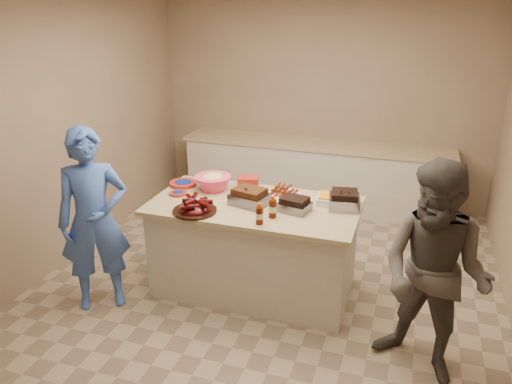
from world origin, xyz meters
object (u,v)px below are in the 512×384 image
(island, at_px, (254,288))
(bbq_bottle_b, at_px, (259,224))
(rib_platter, at_px, (195,212))
(coleslaw_bowl, at_px, (213,190))
(bbq_bottle_a, at_px, (272,217))
(roasting_pan, at_px, (344,208))
(guest_blue, at_px, (105,302))
(guest_gray, at_px, (420,370))
(mustard_bottle, at_px, (243,200))
(plastic_cup, at_px, (204,187))

(island, bearing_deg, bbq_bottle_b, -65.87)
(rib_platter, distance_m, coleslaw_bowl, 0.56)
(island, bearing_deg, bbq_bottle_a, -43.86)
(rib_platter, xyz_separation_m, roasting_pan, (1.26, 0.51, 0.00))
(bbq_bottle_b, bearing_deg, coleslaw_bowl, 137.96)
(bbq_bottle_b, bearing_deg, rib_platter, 174.48)
(guest_blue, xyz_separation_m, guest_gray, (2.89, -0.03, 0.00))
(bbq_bottle_a, bearing_deg, mustard_bottle, 141.88)
(mustard_bottle, height_order, guest_blue, mustard_bottle)
(plastic_cup, bearing_deg, guest_gray, -23.49)
(bbq_bottle_b, relative_size, guest_blue, 0.11)
(coleslaw_bowl, relative_size, bbq_bottle_a, 1.78)
(guest_blue, bearing_deg, bbq_bottle_a, -18.70)
(rib_platter, distance_m, mustard_bottle, 0.51)
(bbq_bottle_a, height_order, bbq_bottle_b, bbq_bottle_a)
(island, height_order, roasting_pan, roasting_pan)
(bbq_bottle_b, bearing_deg, plastic_cup, 140.48)
(mustard_bottle, distance_m, guest_gray, 2.11)
(island, relative_size, mustard_bottle, 17.58)
(bbq_bottle_a, xyz_separation_m, mustard_bottle, (-0.39, 0.30, 0.00))
(guest_gray, bearing_deg, roasting_pan, 157.72)
(guest_blue, bearing_deg, rib_platter, -12.85)
(roasting_pan, xyz_separation_m, plastic_cup, (-1.44, 0.10, 0.00))
(rib_platter, bearing_deg, guest_gray, -10.04)
(guest_gray, bearing_deg, island, -178.19)
(coleslaw_bowl, bearing_deg, mustard_bottle, -22.37)
(rib_platter, height_order, bbq_bottle_a, bbq_bottle_a)
(island, xyz_separation_m, rib_platter, (-0.45, -0.34, 0.92))
(island, xyz_separation_m, bbq_bottle_a, (0.25, -0.24, 0.92))
(island, distance_m, bbq_bottle_b, 1.02)
(rib_platter, xyz_separation_m, bbq_bottle_a, (0.70, 0.10, 0.00))
(plastic_cup, bearing_deg, coleslaw_bowl, -22.64)
(plastic_cup, bearing_deg, guest_blue, -125.23)
(bbq_bottle_a, bearing_deg, plastic_cup, 150.04)
(mustard_bottle, bearing_deg, island, -25.06)
(bbq_bottle_b, xyz_separation_m, mustard_bottle, (-0.32, 0.46, 0.00))
(guest_gray, bearing_deg, coleslaw_bowl, -178.06)
(island, relative_size, bbq_bottle_a, 9.62)
(guest_blue, relative_size, guest_gray, 1.00)
(guest_blue, bearing_deg, island, -7.01)
(roasting_pan, distance_m, plastic_cup, 1.44)
(island, bearing_deg, rib_platter, -143.20)
(coleslaw_bowl, distance_m, guest_gray, 2.47)
(bbq_bottle_a, distance_m, plastic_cup, 1.01)
(island, distance_m, guest_blue, 1.46)
(coleslaw_bowl, height_order, guest_blue, coleslaw_bowl)
(roasting_pan, distance_m, coleslaw_bowl, 1.31)
(rib_platter, relative_size, mustard_bottle, 3.62)
(bbq_bottle_b, xyz_separation_m, guest_gray, (1.42, -0.30, -0.92))
(coleslaw_bowl, height_order, bbq_bottle_a, coleslaw_bowl)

